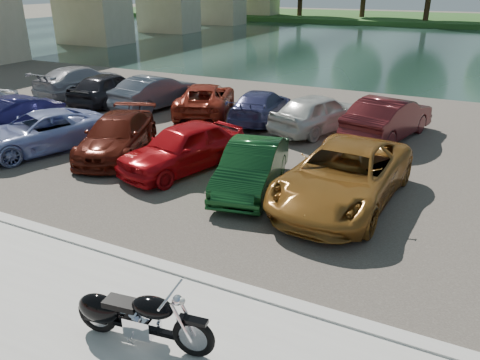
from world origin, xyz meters
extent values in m
plane|color=#595447|center=(0.00, 0.00, 0.00)|extent=(200.00, 200.00, 0.00)
cube|color=#B7B4AC|center=(0.00, 2.00, 0.07)|extent=(60.00, 0.30, 0.14)
cube|color=#423C36|center=(0.00, 11.00, 0.02)|extent=(60.00, 18.00, 0.04)
cube|color=#172A26|center=(0.00, 40.00, 0.00)|extent=(120.00, 40.00, 0.00)
cube|color=#224E1C|center=(0.00, 72.00, 0.30)|extent=(120.00, 24.00, 0.60)
cube|color=#C8B58B|center=(-28.00, 30.00, 3.60)|extent=(6.00, 4.00, 7.20)
torus|color=black|center=(0.88, 0.23, 0.44)|extent=(0.69, 0.21, 0.68)
torus|color=black|center=(-0.76, 0.01, 0.44)|extent=(0.69, 0.21, 0.68)
cylinder|color=#B2B2B7|center=(0.88, 0.23, 0.44)|extent=(0.46, 0.12, 0.46)
cylinder|color=#B2B2B7|center=(-0.76, 0.01, 0.44)|extent=(0.46, 0.12, 0.46)
cylinder|color=silver|center=(0.75, 0.11, 0.74)|extent=(0.33, 0.09, 0.63)
cylinder|color=silver|center=(0.72, 0.31, 0.74)|extent=(0.33, 0.09, 0.63)
cylinder|color=silver|center=(0.55, 0.19, 1.13)|extent=(0.14, 0.75, 0.04)
sphere|color=silver|center=(0.65, 0.20, 1.05)|extent=(0.18, 0.18, 0.16)
sphere|color=silver|center=(0.72, 0.21, 1.05)|extent=(0.12, 0.12, 0.11)
cube|color=black|center=(0.88, 0.23, 0.75)|extent=(0.46, 0.20, 0.06)
cube|color=black|center=(0.06, 0.12, 0.38)|extent=(1.20, 0.26, 0.08)
cube|color=silver|center=(0.01, 0.11, 0.45)|extent=(0.49, 0.38, 0.34)
cylinder|color=silver|center=(0.11, 0.13, 0.65)|extent=(0.27, 0.21, 0.27)
cylinder|color=silver|center=(-0.09, 0.10, 0.65)|extent=(0.27, 0.21, 0.27)
ellipsoid|color=black|center=(0.24, 0.14, 0.82)|extent=(0.72, 0.45, 0.32)
cube|color=black|center=(-0.29, 0.07, 0.76)|extent=(0.58, 0.35, 0.10)
ellipsoid|color=black|center=(-0.71, 0.01, 0.56)|extent=(0.77, 0.43, 0.50)
cube|color=black|center=(-0.76, 0.01, 0.49)|extent=(0.42, 0.23, 0.30)
cylinder|color=silver|center=(-0.31, 0.23, 0.32)|extent=(1.10, 0.24, 0.09)
cylinder|color=silver|center=(-0.31, 0.23, 0.40)|extent=(1.10, 0.24, 0.09)
cylinder|color=#B2B2B7|center=(-0.07, -0.08, 0.23)|extent=(0.04, 0.14, 0.22)
imported|color=#14133B|center=(-11.00, 6.69, 0.71)|extent=(2.19, 4.24, 1.33)
imported|color=#8D9ACE|center=(-8.66, 6.06, 0.68)|extent=(3.61, 5.03, 1.27)
imported|color=#4E140B|center=(-6.12, 6.90, 0.67)|extent=(3.17, 4.68, 1.26)
imported|color=#B90C12|center=(-3.44, 6.69, 0.75)|extent=(2.76, 4.45, 1.41)
imported|color=#103E19|center=(-1.01, 6.29, 0.68)|extent=(2.10, 4.08, 1.28)
imported|color=#955F22|center=(1.41, 6.58, 0.78)|extent=(2.84, 5.50, 1.48)
imported|color=#9999A1|center=(-13.48, 12.98, 0.75)|extent=(2.28, 5.02, 1.43)
imported|color=black|center=(-11.02, 12.22, 0.77)|extent=(1.86, 4.33, 1.46)
imported|color=slate|center=(-8.60, 12.52, 0.76)|extent=(2.17, 4.55, 1.44)
imported|color=maroon|center=(-6.16, 12.66, 0.68)|extent=(3.64, 5.06, 1.28)
imported|color=navy|center=(-3.58, 12.67, 0.65)|extent=(2.20, 4.41, 1.23)
imported|color=silver|center=(-1.06, 12.25, 0.76)|extent=(3.09, 4.56, 1.44)
imported|color=#491316|center=(1.44, 12.60, 0.79)|extent=(2.64, 4.78, 1.49)
camera|label=1|loc=(3.90, -4.33, 5.26)|focal=35.00mm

